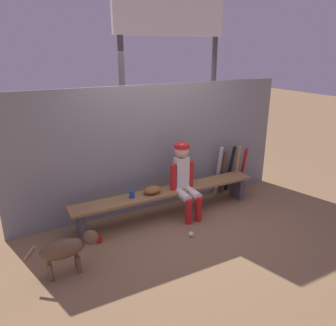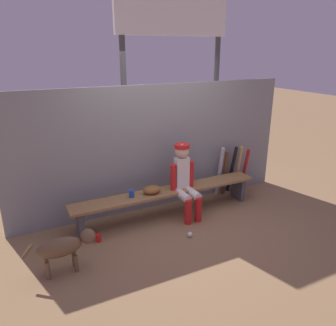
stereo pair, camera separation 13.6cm
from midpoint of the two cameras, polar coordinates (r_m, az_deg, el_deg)
name	(u,v)px [view 2 (the right image)]	position (r m, az deg, el deg)	size (l,w,h in m)	color
ground_plane	(168,215)	(5.40, 0.73, -8.92)	(30.00, 30.00, 0.00)	olive
chainlink_fence	(157,148)	(5.35, -1.19, 2.57)	(4.74, 0.03, 2.03)	gray
dugout_bench	(168,195)	(5.24, 0.75, -5.52)	(3.08, 0.36, 0.44)	olive
player_seated	(185,179)	(5.16, 3.69, -2.71)	(0.41, 0.55, 1.16)	silver
baseball_glove	(152,190)	(5.08, -1.99, -4.62)	(0.28, 0.20, 0.12)	brown
bat_aluminum_silver	(220,172)	(5.97, 9.53, -1.47)	(0.06, 0.06, 0.93)	#B7B7BC
bat_wood_dark	(225,173)	(6.08, 10.37, -1.75)	(0.06, 0.06, 0.81)	brown
bat_aluminum_black	(232,169)	(6.16, 11.57, -1.10)	(0.06, 0.06, 0.91)	black
bat_wood_tan	(238,169)	(6.20, 12.61, -1.05)	(0.06, 0.06, 0.90)	tan
bat_aluminum_red	(245,170)	(6.30, 13.67, -1.15)	(0.06, 0.06, 0.83)	#B22323
baseball	(190,234)	(4.82, 4.60, -12.17)	(0.07, 0.07, 0.07)	white
cup_on_ground	(98,238)	(4.79, -11.11, -12.52)	(0.08, 0.08, 0.11)	red
cup_on_bench	(132,194)	(4.97, -5.51, -5.28)	(0.08, 0.08, 0.11)	#1E47AD
scoreboard	(176,33)	(6.10, 2.12, 21.41)	(2.37, 0.27, 3.92)	#3F3F42
dog	(64,247)	(4.17, -16.49, -13.65)	(0.84, 0.20, 0.49)	brown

